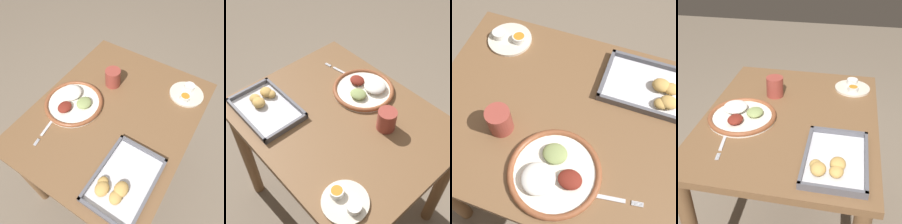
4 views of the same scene
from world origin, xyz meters
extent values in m
plane|color=#7A6B59|center=(0.00, 0.00, 0.00)|extent=(8.00, 8.00, 0.00)
cube|color=brown|center=(0.00, 0.00, 0.74)|extent=(0.92, 0.74, 0.03)
cylinder|color=brown|center=(-0.41, -0.32, 0.36)|extent=(0.06, 0.06, 0.73)
cylinder|color=brown|center=(0.41, -0.32, 0.36)|extent=(0.06, 0.06, 0.73)
cylinder|color=brown|center=(0.41, 0.32, 0.36)|extent=(0.06, 0.06, 0.73)
cylinder|color=white|center=(0.06, -0.20, 0.77)|extent=(0.29, 0.29, 0.01)
torus|color=brown|center=(0.06, -0.20, 0.77)|extent=(0.29, 0.29, 0.02)
ellipsoid|color=white|center=(0.02, -0.24, 0.79)|extent=(0.10, 0.10, 0.04)
ellipsoid|color=maroon|center=(0.11, -0.21, 0.79)|extent=(0.07, 0.06, 0.03)
ellipsoid|color=#8C9E5B|center=(0.04, -0.15, 0.79)|extent=(0.08, 0.07, 0.03)
cube|color=silver|center=(0.21, -0.22, 0.76)|extent=(0.14, 0.03, 0.00)
cylinder|color=silver|center=(0.32, -0.21, 0.76)|extent=(0.04, 0.01, 0.00)
cylinder|color=silver|center=(0.32, -0.20, 0.76)|extent=(0.04, 0.01, 0.00)
cylinder|color=silver|center=(0.32, -0.20, 0.76)|extent=(0.04, 0.01, 0.00)
cylinder|color=silver|center=(0.32, -0.20, 0.76)|extent=(0.04, 0.01, 0.00)
cylinder|color=beige|center=(-0.30, 0.25, 0.76)|extent=(0.17, 0.17, 0.01)
cylinder|color=silver|center=(-0.34, 0.25, 0.78)|extent=(0.05, 0.05, 0.02)
cylinder|color=#B22819|center=(-0.34, 0.25, 0.79)|extent=(0.04, 0.04, 0.01)
cylinder|color=silver|center=(-0.26, 0.26, 0.78)|extent=(0.05, 0.05, 0.03)
cylinder|color=#C67F23|center=(-0.26, 0.26, 0.79)|extent=(0.04, 0.04, 0.01)
cube|color=#595960|center=(0.26, 0.21, 0.76)|extent=(0.32, 0.22, 0.01)
cube|color=silver|center=(0.26, 0.21, 0.77)|extent=(0.29, 0.20, 0.00)
cube|color=#595960|center=(0.26, 0.11, 0.78)|extent=(0.32, 0.01, 0.02)
cube|color=#595960|center=(0.26, 0.32, 0.78)|extent=(0.32, 0.01, 0.02)
cube|color=#595960|center=(0.10, 0.21, 0.78)|extent=(0.01, 0.22, 0.02)
cube|color=#595960|center=(0.41, 0.21, 0.78)|extent=(0.01, 0.22, 0.02)
ellipsoid|color=tan|center=(0.34, 0.22, 0.78)|extent=(0.06, 0.05, 0.03)
ellipsoid|color=tan|center=(0.30, 0.22, 0.79)|extent=(0.06, 0.05, 0.03)
ellipsoid|color=tan|center=(0.34, 0.16, 0.79)|extent=(0.06, 0.05, 0.03)
ellipsoid|color=tan|center=(0.31, 0.15, 0.78)|extent=(0.05, 0.04, 0.03)
cylinder|color=#993D33|center=(-0.16, -0.11, 0.81)|extent=(0.08, 0.08, 0.09)
camera|label=1|loc=(0.53, 0.33, 1.61)|focal=35.00mm
camera|label=2|loc=(-0.66, 0.61, 1.77)|focal=50.00mm
camera|label=3|loc=(0.19, -0.49, 1.68)|focal=50.00mm
camera|label=4|loc=(1.11, 0.22, 1.49)|focal=50.00mm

